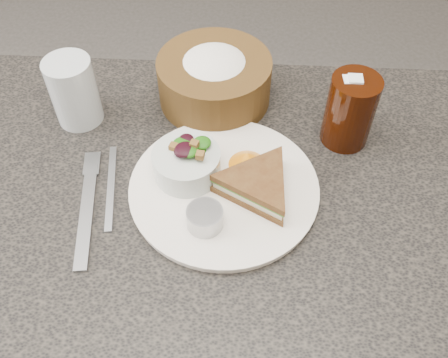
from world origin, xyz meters
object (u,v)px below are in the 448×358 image
object	(u,v)px
sandwich	(258,185)
water_glass	(74,91)
dining_table	(214,306)
salad_bowl	(186,160)
bread_basket	(214,74)
cola_glass	(351,108)
dressing_ramekin	(205,218)
dinner_plate	(224,188)

from	to	relation	value
sandwich	water_glass	distance (m)	0.36
dining_table	salad_bowl	xyz separation A→B (m)	(-0.04, 0.05, 0.42)
sandwich	bread_basket	xyz separation A→B (m)	(-0.08, 0.23, 0.03)
dining_table	cola_glass	world-z (taller)	cola_glass
dining_table	water_glass	bearing A→B (deg)	144.34
sandwich	cola_glass	world-z (taller)	cola_glass
salad_bowl	bread_basket	bearing A→B (deg)	81.01
dining_table	dressing_ramekin	size ratio (longest dim) A/B	18.43
salad_bowl	dressing_ramekin	world-z (taller)	salad_bowl
dinner_plate	dressing_ramekin	size ratio (longest dim) A/B	5.45
sandwich	water_glass	size ratio (longest dim) A/B	1.22
cola_glass	dinner_plate	bearing A→B (deg)	-147.18
dinner_plate	bread_basket	size ratio (longest dim) A/B	1.45
water_glass	dressing_ramekin	bearing A→B (deg)	-43.27
dinner_plate	dressing_ramekin	distance (m)	0.08
dinner_plate	water_glass	xyz separation A→B (m)	(-0.27, 0.15, 0.05)
salad_bowl	cola_glass	bearing A→B (deg)	21.99
dressing_ramekin	cola_glass	world-z (taller)	cola_glass
cola_glass	dining_table	bearing A→B (deg)	-145.29
cola_glass	dressing_ramekin	bearing A→B (deg)	-137.84
bread_basket	cola_glass	xyz separation A→B (m)	(0.23, -0.09, 0.01)
dinner_plate	salad_bowl	distance (m)	0.08
salad_bowl	bread_basket	xyz separation A→B (m)	(0.03, 0.20, 0.01)
dressing_ramekin	water_glass	world-z (taller)	water_glass
salad_bowl	dinner_plate	bearing A→B (deg)	-21.78
sandwich	cola_glass	xyz separation A→B (m)	(0.15, 0.14, 0.04)
dining_table	water_glass	size ratio (longest dim) A/B	8.19
dining_table	cola_glass	size ratio (longest dim) A/B	7.21
sandwich	dressing_ramekin	bearing A→B (deg)	-111.65
dining_table	water_glass	world-z (taller)	water_glass
sandwich	salad_bowl	world-z (taller)	salad_bowl
bread_basket	sandwich	bearing A→B (deg)	-70.34
dining_table	dinner_plate	bearing A→B (deg)	49.86
dinner_plate	bread_basket	world-z (taller)	bread_basket
dressing_ramekin	bread_basket	xyz separation A→B (m)	(-0.01, 0.29, 0.03)
salad_bowl	bread_basket	distance (m)	0.20
dressing_ramekin	bread_basket	size ratio (longest dim) A/B	0.27
salad_bowl	dressing_ramekin	distance (m)	0.11
salad_bowl	dining_table	bearing A→B (deg)	-48.96
sandwich	cola_glass	distance (m)	0.21
sandwich	bread_basket	world-z (taller)	bread_basket
dining_table	bread_basket	distance (m)	0.50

